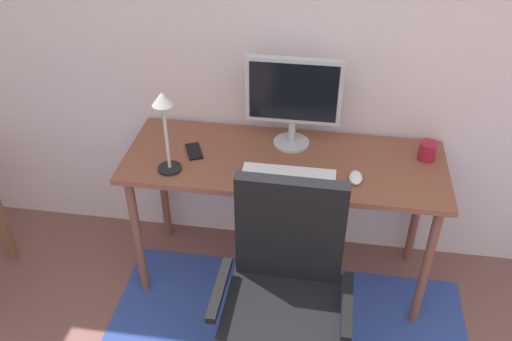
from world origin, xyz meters
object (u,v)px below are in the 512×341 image
Objects in this scene: keyboard at (289,175)px; cell_phone at (194,151)px; office_chair at (283,317)px; monitor at (293,95)px; coffee_cup at (427,151)px; computer_mouse at (356,178)px; desk at (284,173)px; desk_lamp at (164,119)px.

cell_phone is at bearing 164.18° from keyboard.
monitor is at bearing 94.92° from office_chair.
coffee_cup is 0.65× the size of cell_phone.
coffee_cup is (0.33, 0.23, 0.03)m from computer_mouse.
cell_phone is at bearing -162.31° from monitor.
desk is at bearing 103.60° from keyboard.
coffee_cup is at bearing 53.03° from office_chair.
coffee_cup is at bearing 34.46° from computer_mouse.
keyboard reaches higher than cell_phone.
coffee_cup reaches higher than computer_mouse.
keyboard is at bearing -86.97° from monitor.
computer_mouse reaches higher than desk.
desk_lamp is at bearing 141.13° from office_chair.
coffee_cup reaches higher than desk.
desk is 14.80× the size of computer_mouse.
desk_lamp reaches higher than office_chair.
monitor is 0.62m from desk_lamp.
office_chair reaches higher than keyboard.
desk_lamp is at bearing -167.16° from coffee_cup.
desk is 10.99× the size of cell_phone.
computer_mouse is 0.41m from coffee_cup.
computer_mouse is at bearing 64.92° from office_chair.
office_chair is (0.04, -0.52, -0.35)m from keyboard.
monitor reaches higher than keyboard.
coffee_cup is 1.05m from office_chair.
monitor is 5.05× the size of coffee_cup.
computer_mouse is 0.70m from office_chair.
cell_phone is (-0.48, 0.14, -0.00)m from keyboard.
office_chair is (0.52, -0.65, -0.35)m from cell_phone.
office_chair is at bearing -39.73° from desk_lamp.
coffee_cup is at bearing -3.19° from monitor.
computer_mouse is at bearing 2.83° from desk_lamp.
keyboard is 4.13× the size of computer_mouse.
monitor reaches higher than cell_phone.
computer_mouse is 0.89m from desk_lamp.
coffee_cup reaches higher than keyboard.
coffee_cup is 0.23× the size of desk_lamp.
keyboard is 3.07× the size of cell_phone.
monitor is 3.27× the size of cell_phone.
desk is 3.58× the size of keyboard.
cell_phone is 0.32m from desk_lamp.
coffee_cup is at bearing 9.06° from desk.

